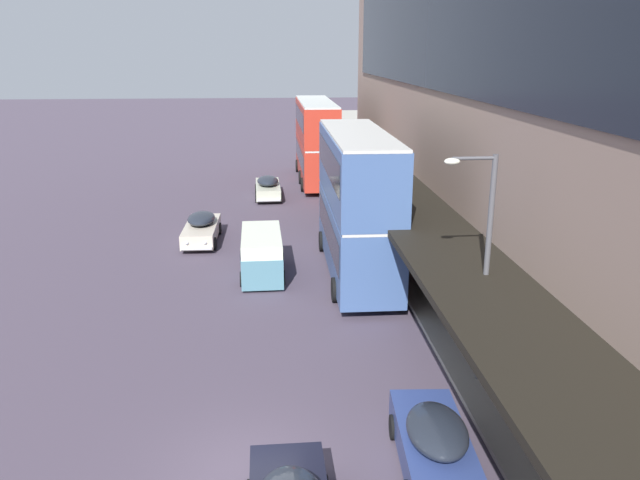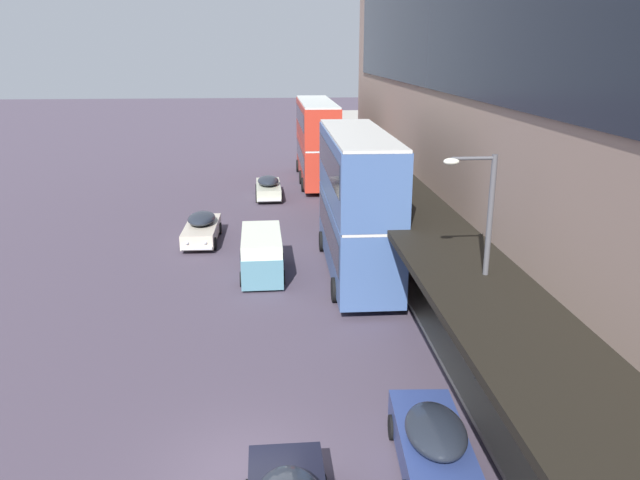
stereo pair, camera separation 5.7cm
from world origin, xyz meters
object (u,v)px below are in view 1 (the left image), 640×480
at_px(transit_bus_kerbside_rear, 316,139).
at_px(sedan_second_mid, 201,228).
at_px(transit_bus_kerbside_front, 357,200).
at_px(sedan_trailing_mid, 435,444).
at_px(vw_van, 262,251).
at_px(street_lamp, 482,254).
at_px(sedan_second_near, 268,187).
at_px(pedestrian_at_kerb, 440,276).

distance_m(transit_bus_kerbside_rear, sedan_second_mid, 16.94).
bearing_deg(sedan_second_mid, transit_bus_kerbside_front, -36.68).
distance_m(sedan_trailing_mid, sedan_second_mid, 20.67).
height_order(transit_bus_kerbside_front, sedan_trailing_mid, transit_bus_kerbside_front).
distance_m(vw_van, street_lamp, 12.28).
distance_m(sedan_second_near, sedan_second_mid, 10.44).
relative_size(sedan_second_mid, pedestrian_at_kerb, 2.54).
xyz_separation_m(transit_bus_kerbside_rear, sedan_second_mid, (-7.12, -15.17, -2.51)).
relative_size(transit_bus_kerbside_front, sedan_second_near, 2.14).
bearing_deg(pedestrian_at_kerb, street_lamp, -95.43).
relative_size(sedan_trailing_mid, sedan_second_mid, 0.94).
xyz_separation_m(sedan_second_near, sedan_second_mid, (-3.45, -9.85, -0.00)).
distance_m(transit_bus_kerbside_front, sedan_second_near, 16.09).
xyz_separation_m(vw_van, street_lamp, (6.43, -10.02, 3.02)).
xyz_separation_m(transit_bus_kerbside_rear, street_lamp, (2.51, -30.48, 0.87)).
height_order(transit_bus_kerbside_rear, sedan_second_mid, transit_bus_kerbside_rear).
distance_m(sedan_second_near, pedestrian_at_kerb, 20.25).
xyz_separation_m(transit_bus_kerbside_rear, sedan_second_near, (-3.67, -5.32, -2.51)).
bearing_deg(sedan_second_near, pedestrian_at_kerb, -70.50).
height_order(sedan_second_near, street_lamp, street_lamp).
distance_m(sedan_second_mid, vw_van, 6.19).
xyz_separation_m(sedan_second_near, vw_van, (-0.25, -15.14, 0.35)).
distance_m(sedan_second_mid, pedestrian_at_kerb, 13.77).
bearing_deg(vw_van, street_lamp, -57.33).
height_order(pedestrian_at_kerb, street_lamp, street_lamp).
bearing_deg(pedestrian_at_kerb, transit_bus_kerbside_rear, 97.21).
height_order(sedan_trailing_mid, sedan_second_mid, sedan_trailing_mid).
bearing_deg(vw_van, transit_bus_kerbside_front, -3.06).
height_order(transit_bus_kerbside_front, vw_van, transit_bus_kerbside_front).
relative_size(transit_bus_kerbside_front, sedan_second_mid, 2.16).
bearing_deg(transit_bus_kerbside_front, pedestrian_at_kerb, -53.02).
height_order(sedan_second_near, vw_van, vw_van).
bearing_deg(sedan_second_mid, street_lamp, -57.84).
distance_m(transit_bus_kerbside_rear, sedan_trailing_mid, 34.54).
bearing_deg(pedestrian_at_kerb, sedan_second_mid, 137.86).
relative_size(sedan_second_near, pedestrian_at_kerb, 2.56).
xyz_separation_m(transit_bus_kerbside_rear, vw_van, (-3.91, -20.46, -2.15)).
bearing_deg(sedan_second_mid, pedestrian_at_kerb, -42.14).
bearing_deg(transit_bus_kerbside_rear, pedestrian_at_kerb, -82.79).
distance_m(sedan_trailing_mid, street_lamp, 5.65).
bearing_deg(pedestrian_at_kerb, sedan_second_near, 109.50).
relative_size(sedan_trailing_mid, pedestrian_at_kerb, 2.39).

